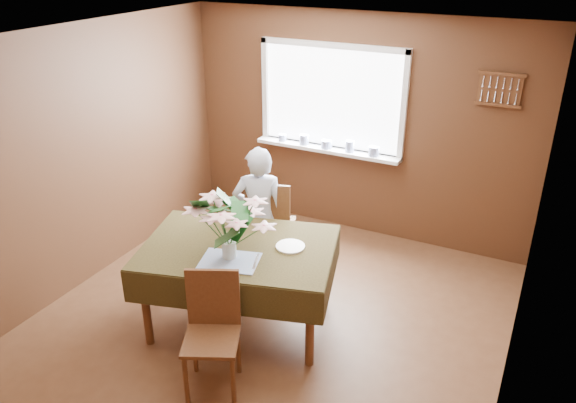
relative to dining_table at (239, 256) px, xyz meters
The scene contains 15 objects.
floor 0.73m from the dining_table, 13.96° to the right, with size 4.50×4.50×0.00m, color #52301C.
ceiling 1.82m from the dining_table, 13.96° to the right, with size 4.50×4.50×0.00m, color white.
wall_back 2.27m from the dining_table, 84.06° to the left, with size 4.00×4.00×0.00m, color brown.
wall_front 2.38m from the dining_table, 84.35° to the right, with size 4.00×4.00×0.00m, color brown.
wall_left 1.86m from the dining_table, behind, with size 4.50×4.50×0.00m, color brown.
wall_right 2.30m from the dining_table, ahead, with size 4.50×4.50×0.00m, color brown.
window_assembly 2.24m from the dining_table, 91.74° to the left, with size 1.72×0.20×1.22m.
spoon_rack 2.97m from the dining_table, 52.14° to the left, with size 0.44×0.05×0.33m.
dining_table is the anchor object (origin of this frame).
chair_far 0.90m from the dining_table, 100.78° to the left, with size 0.56×0.56×1.04m.
chair_near 0.77m from the dining_table, 74.52° to the right, with size 0.54×0.54×0.95m.
seated_woman 0.75m from the dining_table, 105.47° to the left, with size 0.52×0.34×1.42m, color white.
flower_bouquet 0.47m from the dining_table, 80.25° to the right, with size 0.60×0.60×0.51m.
side_plate 0.46m from the dining_table, 23.96° to the left, with size 0.25×0.25×0.01m, color white.
table_knife 0.33m from the dining_table, 30.96° to the right, with size 0.02×0.23×0.00m, color silver.
Camera 1 is at (2.01, -3.48, 3.16)m, focal length 35.00 mm.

